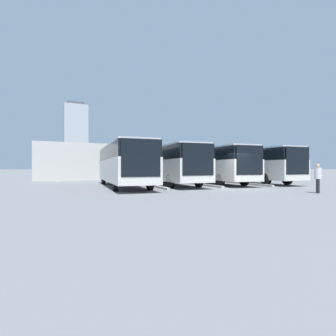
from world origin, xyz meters
TOP-DOWN VIEW (x-y plane):
  - ground_plane at (0.00, 0.00)m, footprint 600.00×600.00m
  - bus_0 at (-6.35, -5.31)m, footprint 3.96×11.97m
  - curb_divider_0 at (-4.24, -3.57)m, footprint 1.06×6.69m
  - bus_1 at (-2.12, -5.97)m, footprint 3.96×11.97m
  - curb_divider_1 at (-0.00, -4.23)m, footprint 1.06×6.69m
  - bus_2 at (2.12, -6.20)m, footprint 3.96×11.97m
  - curb_divider_2 at (4.24, -4.46)m, footprint 1.06×6.69m
  - bus_3 at (6.36, -5.47)m, footprint 3.96×11.97m
  - pedestrian at (-2.20, 4.39)m, footprint 0.52×0.52m
  - station_building at (0.00, -21.82)m, footprint 25.61×11.63m
  - office_tower at (-14.36, -206.28)m, footprint 17.70×17.70m

SIDE VIEW (x-z plane):
  - ground_plane at x=0.00m, z-range 0.00..0.00m
  - curb_divider_0 at x=-4.24m, z-range 0.00..0.15m
  - curb_divider_1 at x=0.00m, z-range 0.00..0.15m
  - curb_divider_2 at x=4.24m, z-range 0.00..0.15m
  - pedestrian at x=-2.20m, z-range 0.06..1.76m
  - bus_0 at x=-6.35m, z-range 0.19..3.39m
  - bus_1 at x=-2.12m, z-range 0.19..3.39m
  - bus_2 at x=2.12m, z-range 0.19..3.39m
  - bus_3 at x=6.36m, z-range 0.19..3.39m
  - station_building at x=0.00m, z-range 0.04..4.42m
  - office_tower at x=-14.36m, z-range -0.60..52.91m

